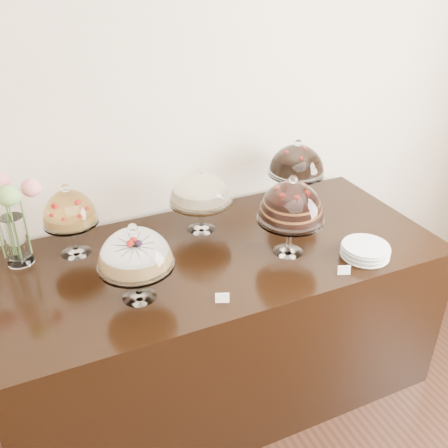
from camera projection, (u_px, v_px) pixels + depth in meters
name	position (u px, v px, depth m)	size (l,w,h in m)	color
wall_back	(140.00, 108.00, 2.56)	(5.00, 0.04, 3.00)	beige
display_counter	(220.00, 321.00, 2.71)	(2.20, 1.00, 0.90)	black
cake_stand_sugar_sponge	(135.00, 252.00, 2.05)	(0.32, 0.32, 0.37)	white
cake_stand_choco_layer	(291.00, 204.00, 2.36)	(0.32, 0.32, 0.41)	white
cake_stand_cheesecake	(200.00, 191.00, 2.57)	(0.33, 0.33, 0.36)	white
cake_stand_dark_choco	(297.00, 162.00, 2.80)	(0.32, 0.32, 0.40)	white
cake_stand_fruit_tart	(69.00, 211.00, 2.36)	(0.26, 0.26, 0.37)	white
flower_vase	(8.00, 216.00, 2.28)	(0.33, 0.24, 0.43)	white
plate_stack	(365.00, 251.00, 2.43)	(0.23, 0.23, 0.06)	silver
price_card_left	(222.00, 298.00, 2.12)	(0.06, 0.01, 0.04)	white
price_card_right	(344.00, 270.00, 2.30)	(0.06, 0.01, 0.04)	white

